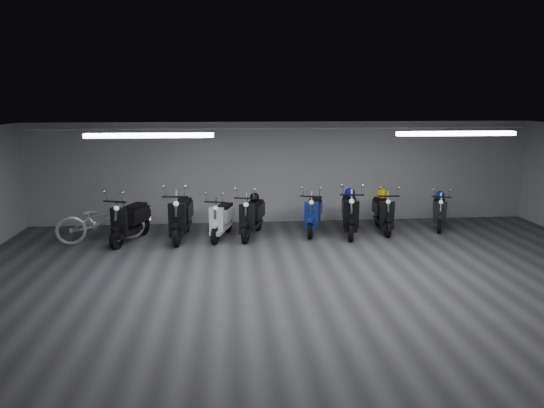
{
  "coord_description": "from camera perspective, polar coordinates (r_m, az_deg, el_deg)",
  "views": [
    {
      "loc": [
        -1.52,
        -8.54,
        3.43
      ],
      "look_at": [
        -0.55,
        2.5,
        1.05
      ],
      "focal_mm": 32.65,
      "sensor_mm": 36.0,
      "label": 1
    }
  ],
  "objects": [
    {
      "name": "helmet_3",
      "position": [
        13.37,
        12.55,
        1.14
      ],
      "size": [
        0.28,
        0.28,
        0.28
      ],
      "primitive_type": "sphere",
      "color": "#E1BA0D",
      "rests_on": "scooter_8"
    },
    {
      "name": "scooter_4",
      "position": [
        12.77,
        4.8,
        -0.43
      ],
      "size": [
        1.07,
        1.88,
        1.33
      ],
      "primitive_type": null,
      "rotation": [
        0.0,
        0.0,
        -0.28
      ],
      "color": "navy",
      "rests_on": "floor"
    },
    {
      "name": "helmet_0",
      "position": [
        12.91,
        8.97,
        1.24
      ],
      "size": [
        0.28,
        0.28,
        0.28
      ],
      "primitive_type": "sphere",
      "color": "#0E0D91",
      "rests_on": "scooter_7"
    },
    {
      "name": "fluor_strip_right",
      "position": [
        10.58,
        20.46,
        7.62
      ],
      "size": [
        2.4,
        0.18,
        0.08
      ],
      "primitive_type": "cube",
      "color": "white",
      "rests_on": "ceiling"
    },
    {
      "name": "conduit",
      "position": [
        13.57,
        1.43,
        8.7
      ],
      "size": [
        13.6,
        0.05,
        0.05
      ],
      "primitive_type": "cylinder",
      "rotation": [
        0.0,
        1.57,
        0.0
      ],
      "color": "white",
      "rests_on": "back_wall"
    },
    {
      "name": "scooter_8",
      "position": [
        13.19,
        12.72,
        -0.33
      ],
      "size": [
        0.74,
        1.8,
        1.31
      ],
      "primitive_type": null,
      "rotation": [
        0.0,
        0.0,
        -0.09
      ],
      "color": "black",
      "rests_on": "floor"
    },
    {
      "name": "helmet_1",
      "position": [
        14.07,
        18.81,
        0.94
      ],
      "size": [
        0.25,
        0.25,
        0.25
      ],
      "primitive_type": "sphere",
      "color": "navy",
      "rests_on": "scooter_9"
    },
    {
      "name": "scooter_7",
      "position": [
        12.71,
        8.99,
        -0.36
      ],
      "size": [
        0.99,
        2.01,
        1.44
      ],
      "primitive_type": null,
      "rotation": [
        0.0,
        0.0,
        -0.19
      ],
      "color": "black",
      "rests_on": "floor"
    },
    {
      "name": "scooter_9",
      "position": [
        13.9,
        18.77,
        -0.3
      ],
      "size": [
        1.08,
        1.68,
        1.19
      ],
      "primitive_type": null,
      "rotation": [
        0.0,
        0.0,
        -0.37
      ],
      "color": "black",
      "rests_on": "floor"
    },
    {
      "name": "scooter_1",
      "position": [
        12.32,
        -10.47,
        -0.67
      ],
      "size": [
        0.84,
        2.06,
        1.49
      ],
      "primitive_type": null,
      "rotation": [
        0.0,
        0.0,
        -0.09
      ],
      "color": "black",
      "rests_on": "floor"
    },
    {
      "name": "scooter_2",
      "position": [
        12.32,
        -5.84,
        -1.04
      ],
      "size": [
        1.01,
        1.81,
        1.28
      ],
      "primitive_type": null,
      "rotation": [
        0.0,
        0.0,
        -0.27
      ],
      "color": "white",
      "rests_on": "floor"
    },
    {
      "name": "helmet_2",
      "position": [
        12.54,
        -2.04,
        0.79
      ],
      "size": [
        0.24,
        0.24,
        0.24
      ],
      "primitive_type": "sphere",
      "color": "black",
      "rests_on": "scooter_3"
    },
    {
      "name": "bicycle",
      "position": [
        12.62,
        -19.18,
        -1.24
      ],
      "size": [
        2.16,
        1.27,
        1.32
      ],
      "primitive_type": "imported",
      "rotation": [
        0.0,
        0.0,
        1.86
      ],
      "color": "silver",
      "rests_on": "floor"
    },
    {
      "name": "scooter_3",
      "position": [
        12.36,
        -2.33,
        -0.73
      ],
      "size": [
        1.15,
        1.94,
        1.37
      ],
      "primitive_type": null,
      "rotation": [
        0.0,
        0.0,
        -0.31
      ],
      "color": "black",
      "rests_on": "floor"
    },
    {
      "name": "front_wall",
      "position": [
        4.35,
        16.76,
        -16.27
      ],
      "size": [
        14.0,
        0.01,
        2.8
      ],
      "primitive_type": "cube",
      "color": "#ADADAF",
      "rests_on": "ground"
    },
    {
      "name": "scooter_0",
      "position": [
        12.39,
        -16.13,
        -1.11
      ],
      "size": [
        1.2,
        1.97,
        1.39
      ],
      "primitive_type": null,
      "rotation": [
        0.0,
        0.0,
        -0.33
      ],
      "color": "black",
      "rests_on": "floor"
    },
    {
      "name": "ceiling",
      "position": [
        8.7,
        5.1,
        7.95
      ],
      "size": [
        14.0,
        10.0,
        0.01
      ],
      "primitive_type": "cube",
      "color": "gray",
      "rests_on": "ground"
    },
    {
      "name": "floor",
      "position": [
        9.33,
        4.77,
        -9.53
      ],
      "size": [
        14.0,
        10.0,
        0.01
      ],
      "primitive_type": "cube",
      "color": "#3E3E41",
      "rests_on": "ground"
    },
    {
      "name": "fluor_strip_left",
      "position": [
        9.68,
        -13.94,
        7.68
      ],
      "size": [
        2.4,
        0.18,
        0.08
      ],
      "primitive_type": "cube",
      "color": "white",
      "rests_on": "ceiling"
    },
    {
      "name": "back_wall",
      "position": [
        13.78,
        1.36,
        3.65
      ],
      "size": [
        14.0,
        0.01,
        2.8
      ],
      "primitive_type": "cube",
      "color": "#ADADAF",
      "rests_on": "ground"
    }
  ]
}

